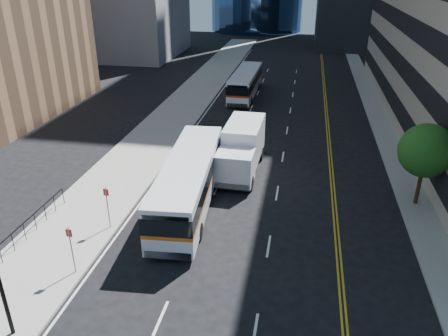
# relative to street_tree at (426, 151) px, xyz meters

# --- Properties ---
(ground) EXTENTS (160.00, 160.00, 0.00)m
(ground) POSITION_rel_street_tree_xyz_m (-9.00, -8.00, -3.64)
(ground) COLOR black
(ground) RESTS_ON ground
(sidewalk_west) EXTENTS (5.00, 90.00, 0.15)m
(sidewalk_west) POSITION_rel_street_tree_xyz_m (-19.50, 17.00, -3.57)
(sidewalk_west) COLOR gray
(sidewalk_west) RESTS_ON ground
(sidewalk_east) EXTENTS (2.00, 90.00, 0.15)m
(sidewalk_east) POSITION_rel_street_tree_xyz_m (-0.00, 17.00, -3.57)
(sidewalk_east) COLOR gray
(sidewalk_east) RESTS_ON ground
(street_tree) EXTENTS (3.20, 3.20, 5.10)m
(street_tree) POSITION_rel_street_tree_xyz_m (0.00, 0.00, 0.00)
(street_tree) COLOR #332114
(street_tree) RESTS_ON sidewalk_east
(bus_front) EXTENTS (3.46, 12.05, 3.07)m
(bus_front) POSITION_rel_street_tree_xyz_m (-13.69, -2.58, -1.97)
(bus_front) COLOR silver
(bus_front) RESTS_ON ground
(bus_rear) EXTENTS (2.53, 10.86, 2.79)m
(bus_rear) POSITION_rel_street_tree_xyz_m (-13.76, 22.46, -2.12)
(bus_rear) COLOR white
(bus_rear) RESTS_ON ground
(box_truck) EXTENTS (2.60, 7.09, 3.37)m
(box_truck) POSITION_rel_street_tree_xyz_m (-11.29, 2.90, -1.87)
(box_truck) COLOR silver
(box_truck) RESTS_ON ground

